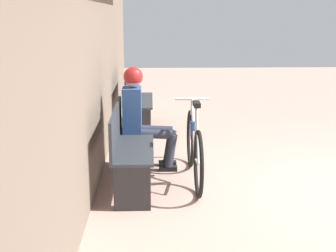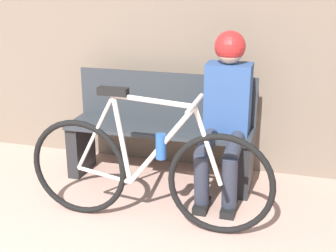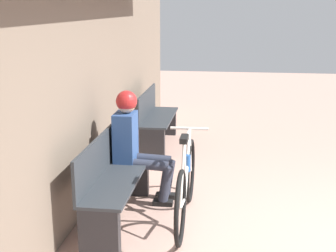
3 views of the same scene
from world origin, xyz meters
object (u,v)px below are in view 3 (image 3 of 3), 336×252
Objects in this scene: park_bench_near at (113,183)px; person_seated at (135,139)px; park_bench_far at (156,121)px; bicycle at (186,184)px.

person_seated is at bearing -12.15° from park_bench_near.
person_seated is 2.17m from park_bench_far.
park_bench_near is 0.73m from bicycle.
park_bench_near is at bearing 179.97° from park_bench_far.
park_bench_near is at bearing 99.03° from bicycle.
park_bench_far is at bearing -0.03° from park_bench_near.
person_seated is (0.43, 0.61, 0.33)m from bicycle.
park_bench_near is 0.88× the size of bicycle.
park_bench_far is (2.69, -0.00, -0.00)m from park_bench_near.
park_bench_near is at bearing 167.85° from person_seated.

